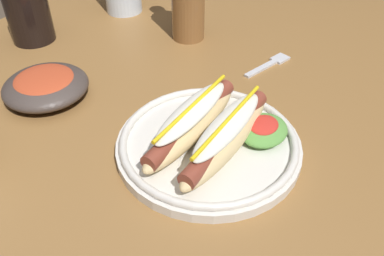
{
  "coord_description": "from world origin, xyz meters",
  "views": [
    {
      "loc": [
        -0.48,
        -0.4,
        1.17
      ],
      "look_at": [
        -0.07,
        -0.14,
        0.77
      ],
      "focal_mm": 38.21,
      "sensor_mm": 36.0,
      "label": 1
    }
  ],
  "objects_px": {
    "hot_dog_plate": "(211,137)",
    "fork": "(270,64)",
    "soda_cup": "(28,14)",
    "side_bowl": "(45,85)"
  },
  "relations": [
    {
      "from": "hot_dog_plate",
      "to": "fork",
      "type": "distance_m",
      "value": 0.28
    },
    {
      "from": "fork",
      "to": "hot_dog_plate",
      "type": "bearing_deg",
      "value": -158.64
    },
    {
      "from": "hot_dog_plate",
      "to": "soda_cup",
      "type": "bearing_deg",
      "value": 79.13
    },
    {
      "from": "hot_dog_plate",
      "to": "soda_cup",
      "type": "relative_size",
      "value": 2.35
    },
    {
      "from": "hot_dog_plate",
      "to": "side_bowl",
      "type": "distance_m",
      "value": 0.32
    },
    {
      "from": "soda_cup",
      "to": "fork",
      "type": "bearing_deg",
      "value": -69.41
    },
    {
      "from": "side_bowl",
      "to": "hot_dog_plate",
      "type": "bearing_deg",
      "value": -83.25
    },
    {
      "from": "fork",
      "to": "side_bowl",
      "type": "xyz_separation_m",
      "value": [
        -0.32,
        0.29,
        0.02
      ]
    },
    {
      "from": "hot_dog_plate",
      "to": "soda_cup",
      "type": "distance_m",
      "value": 0.53
    },
    {
      "from": "hot_dog_plate",
      "to": "fork",
      "type": "bearing_deg",
      "value": 5.76
    }
  ]
}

